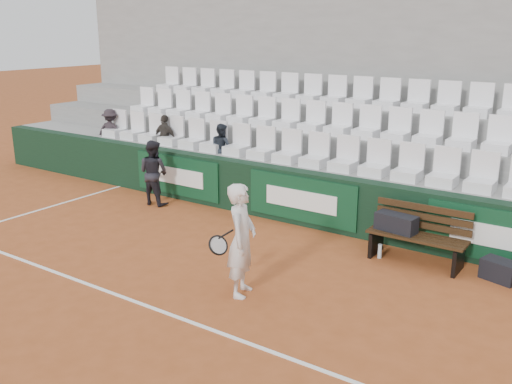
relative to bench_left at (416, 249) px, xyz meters
The scene contains 20 objects.
ground 3.99m from the bench_left, 121.78° to the right, with size 80.00×80.00×0.00m, color #9F4C24.
court_baseline 3.99m from the bench_left, 121.78° to the right, with size 18.00×0.06×0.01m, color white.
back_barrier 2.13m from the bench_left, 163.28° to the left, with size 18.00×0.34×1.00m.
grandstand_tier_front 2.45m from the bench_left, 149.34° to the left, with size 18.00×0.95×1.00m, color gray.
grandstand_tier_mid 3.07m from the bench_left, 133.71° to the left, with size 18.00×0.95×1.45m, color gray.
grandstand_tier_back 3.85m from the bench_left, 123.70° to the left, with size 18.00×0.95×1.90m, color gray.
grandstand_rear_wall 4.74m from the bench_left, 119.09° to the left, with size 18.00×0.30×4.40m, color gray.
seat_row_front 2.59m from the bench_left, 153.01° to the left, with size 11.90×0.44×0.63m, color white.
seat_row_mid 3.29m from the bench_left, 136.09° to the left, with size 11.90×0.44×0.63m, color white.
seat_row_back 4.14m from the bench_left, 125.23° to the left, with size 11.90×0.44×0.63m, color white.
bench_left is the anchor object (origin of this frame).
sports_bag_left 0.50m from the bench_left, behind, with size 0.64×0.27×0.27m, color black.
sports_bag_ground 1.23m from the bench_left, ahead, with size 0.50×0.30×0.30m, color black.
water_bottle_near 0.55m from the bench_left, 166.04° to the right, with size 0.06×0.06×0.23m, color silver.
water_bottle_far 1.01m from the bench_left, ahead, with size 0.07×0.07×0.26m, color #AEBEC5.
tennis_player 2.91m from the bench_left, 123.96° to the right, with size 0.77×0.66×1.56m.
ball_kid 5.51m from the bench_left, behind, with size 0.65×0.51×1.34m, color black.
spectator_a 8.18m from the bench_left, behind, with size 0.70×0.40×1.08m, color black.
spectator_b 6.45m from the bench_left, 169.80° to the left, with size 0.64×0.27×1.09m, color #2F2A25.
spectator_c 4.92m from the bench_left, 166.39° to the left, with size 0.51×0.40×1.05m, color black.
Camera 1 is at (4.68, -4.77, 3.52)m, focal length 40.00 mm.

